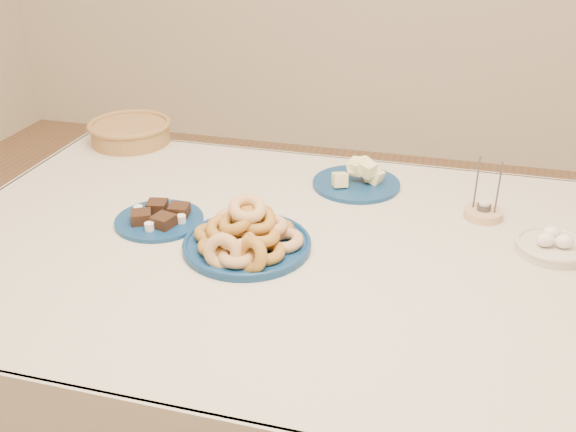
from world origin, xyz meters
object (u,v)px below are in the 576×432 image
object	(u,v)px
melon_plate	(358,178)
wicker_basket	(130,131)
donut_platter	(246,236)
brownie_plate	(160,218)
egg_bowl	(552,246)
dining_table	(293,283)
candle_holder	(483,212)

from	to	relation	value
melon_plate	wicker_basket	size ratio (longest dim) A/B	1.07
donut_platter	wicker_basket	size ratio (longest dim) A/B	1.08
brownie_plate	egg_bowl	size ratio (longest dim) A/B	1.14
egg_bowl	brownie_plate	bearing A→B (deg)	-173.89
dining_table	candle_holder	xyz separation A→B (m)	(0.42, 0.25, 0.12)
melon_plate	brownie_plate	xyz separation A→B (m)	(-0.43, -0.34, -0.01)
wicker_basket	candle_holder	bearing A→B (deg)	-12.74
melon_plate	donut_platter	bearing A→B (deg)	-114.61
dining_table	brownie_plate	bearing A→B (deg)	176.57
melon_plate	egg_bowl	xyz separation A→B (m)	(0.48, -0.24, -0.01)
donut_platter	brownie_plate	bearing A→B (deg)	164.56
donut_platter	brownie_plate	world-z (taller)	donut_platter
wicker_basket	egg_bowl	world-z (taller)	wicker_basket
dining_table	egg_bowl	distance (m)	0.59
candle_holder	egg_bowl	bearing A→B (deg)	-42.26
melon_plate	candle_holder	bearing A→B (deg)	-17.45
donut_platter	brownie_plate	xyz separation A→B (m)	(-0.25, 0.07, -0.02)
dining_table	donut_platter	bearing A→B (deg)	-154.04
dining_table	candle_holder	bearing A→B (deg)	31.09
donut_platter	brownie_plate	distance (m)	0.26
donut_platter	wicker_basket	bearing A→B (deg)	136.24
donut_platter	melon_plate	size ratio (longest dim) A/B	1.01
melon_plate	candle_holder	size ratio (longest dim) A/B	1.99
donut_platter	egg_bowl	bearing A→B (deg)	13.99
egg_bowl	wicker_basket	bearing A→B (deg)	162.89
donut_platter	egg_bowl	distance (m)	0.69
dining_table	candle_holder	world-z (taller)	candle_holder
dining_table	egg_bowl	size ratio (longest dim) A/B	8.46
brownie_plate	wicker_basket	xyz separation A→B (m)	(-0.32, 0.48, 0.03)
candle_holder	donut_platter	bearing A→B (deg)	-149.84
melon_plate	wicker_basket	distance (m)	0.77
brownie_plate	egg_bowl	distance (m)	0.92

